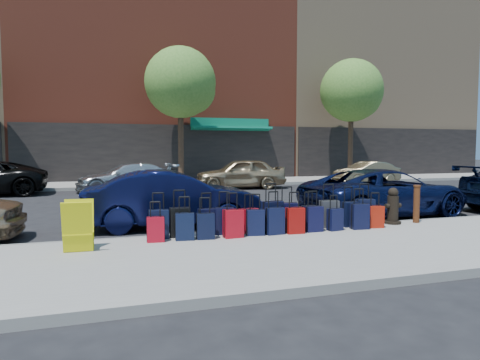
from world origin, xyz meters
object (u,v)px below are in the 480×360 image
object	(u,v)px
car_near_1	(173,199)
tree_center	(183,85)
car_near_2	(385,193)
car_far_2	(240,173)
car_far_3	(367,173)
tree_right	(354,92)
bollard	(417,203)
fire_hydrant	(393,207)
car_far_1	(127,177)
display_rack	(78,226)
suitcase_front_5	(272,216)

from	to	relation	value
car_near_1	tree_center	bearing A→B (deg)	-8.62
car_near_2	car_far_2	bearing A→B (deg)	3.41
car_far_2	car_far_3	bearing A→B (deg)	100.67
tree_right	car_far_2	world-z (taller)	tree_right
car_far_2	car_near_1	bearing A→B (deg)	-19.57
bollard	car_near_2	bearing A→B (deg)	75.98
tree_center	car_near_1	world-z (taller)	tree_center
tree_center	car_near_1	size ratio (longest dim) A/B	1.66
fire_hydrant	tree_right	bearing A→B (deg)	57.54
fire_hydrant	car_far_1	bearing A→B (deg)	112.72
fire_hydrant	car_far_1	size ratio (longest dim) A/B	0.20
car_far_1	bollard	bearing A→B (deg)	22.93
fire_hydrant	car_near_1	distance (m)	5.45
tree_right	car_far_3	size ratio (longest dim) A/B	1.90
tree_center	display_rack	distance (m)	16.36
bollard	suitcase_front_5	bearing A→B (deg)	179.06
tree_right	suitcase_front_5	world-z (taller)	tree_right
suitcase_front_5	tree_right	bearing A→B (deg)	42.09
car_near_1	car_far_1	world-z (taller)	car_near_1
suitcase_front_5	bollard	xyz separation A→B (m)	(3.83, -0.06, 0.15)
tree_center	car_far_2	world-z (taller)	tree_center
display_rack	car_far_2	distance (m)	13.91
tree_center	car_far_1	distance (m)	6.29
tree_right	fire_hydrant	xyz separation A→B (m)	(-7.91, -14.29, -4.85)
display_rack	car_far_2	bearing A→B (deg)	62.81
suitcase_front_5	car_near_1	world-z (taller)	car_near_1
tree_right	car_near_1	bearing A→B (deg)	-136.48
car_near_1	car_near_2	world-z (taller)	car_near_1
car_far_2	fire_hydrant	bearing A→B (deg)	8.75
fire_hydrant	car_far_3	distance (m)	13.93
car_near_1	car_far_3	bearing A→B (deg)	-48.55
tree_right	car_far_2	xyz separation A→B (m)	(-8.19, -2.87, -4.66)
tree_right	car_far_1	size ratio (longest dim) A/B	1.60
tree_center	suitcase_front_5	world-z (taller)	tree_center
display_rack	suitcase_front_5	bearing A→B (deg)	11.94
tree_center	suitcase_front_5	xyz separation A→B (m)	(-0.59, -14.28, -4.92)
display_rack	car_far_3	distance (m)	19.15
fire_hydrant	suitcase_front_5	bearing A→B (deg)	176.39
car_near_1	bollard	bearing A→B (deg)	-106.53
car_far_2	car_far_3	size ratio (longest dim) A/B	1.16
fire_hydrant	car_far_2	distance (m)	11.42
car_far_3	bollard	bearing A→B (deg)	-34.92
display_rack	car_far_1	xyz separation A→B (m)	(1.48, 12.26, 0.06)
car_near_2	display_rack	bearing A→B (deg)	101.71
display_rack	car_far_2	xyz separation A→B (m)	(6.91, 12.07, 0.16)
suitcase_front_5	car_far_3	world-z (taller)	car_far_3
display_rack	car_near_2	size ratio (longest dim) A/B	0.18
tree_right	fire_hydrant	distance (m)	17.04
car_far_3	car_near_1	bearing A→B (deg)	-57.10
bollard	car_far_3	bearing A→B (deg)	60.84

